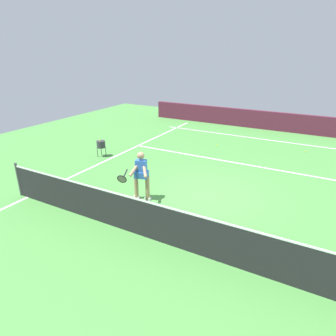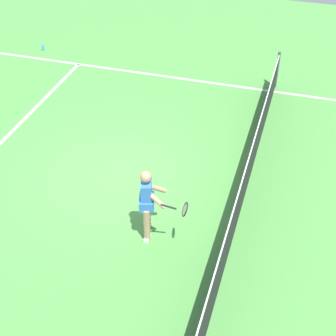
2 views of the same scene
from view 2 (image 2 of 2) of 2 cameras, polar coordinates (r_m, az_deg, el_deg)
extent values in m
plane|color=#4C9342|center=(11.77, -5.51, -0.58)|extent=(25.57, 25.57, 0.00)
cube|color=white|center=(15.67, 1.05, 10.05)|extent=(0.10, 17.67, 0.01)
cylinder|color=#4C4C51|center=(15.26, 12.13, 10.70)|extent=(0.08, 0.08, 1.10)
cube|color=#232326|center=(10.87, 8.73, -1.26)|extent=(10.31, 0.02, 0.98)
cube|color=white|center=(10.57, 8.99, 0.90)|extent=(10.31, 0.02, 0.04)
cylinder|color=tan|center=(10.11, -2.29, -5.03)|extent=(0.13, 0.13, 0.78)
cylinder|color=tan|center=(9.85, -2.38, -6.45)|extent=(0.13, 0.13, 0.78)
cube|color=white|center=(10.35, -2.24, -6.46)|extent=(0.20, 0.10, 0.08)
cube|color=white|center=(10.10, -2.33, -7.88)|extent=(0.20, 0.10, 0.08)
cube|color=#3875D6|center=(9.55, -2.43, -2.89)|extent=(0.36, 0.28, 0.52)
cube|color=#3875D6|center=(9.68, -2.40, -3.79)|extent=(0.46, 0.38, 0.20)
sphere|color=tan|center=(9.30, -2.49, -1.01)|extent=(0.22, 0.22, 0.22)
cylinder|color=tan|center=(9.64, -1.50, -2.23)|extent=(0.38, 0.42, 0.37)
cylinder|color=tan|center=(9.42, -1.56, -3.39)|extent=(0.16, 0.49, 0.37)
cylinder|color=black|center=(9.29, 0.07, -4.36)|extent=(0.12, 0.29, 0.14)
torus|color=black|center=(9.34, 1.92, -4.65)|extent=(0.31, 0.19, 0.28)
cylinder|color=beige|center=(9.34, 1.92, -4.65)|extent=(0.26, 0.15, 0.23)
cylinder|color=#4C9EE5|center=(17.87, -13.80, 12.98)|extent=(0.07, 0.07, 0.24)
camera|label=1|loc=(12.65, 38.15, 16.86)|focal=31.74mm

